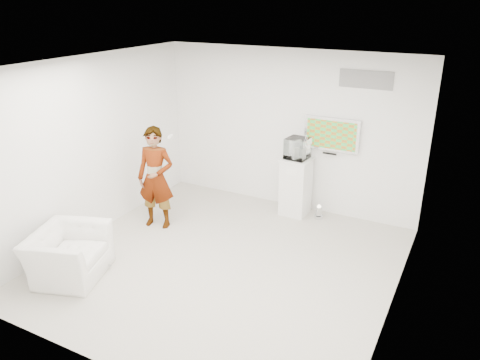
{
  "coord_description": "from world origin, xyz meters",
  "views": [
    {
      "loc": [
        3.13,
        -5.43,
        3.85
      ],
      "look_at": [
        -0.03,
        0.6,
        1.16
      ],
      "focal_mm": 35.0,
      "sensor_mm": 36.0,
      "label": 1
    }
  ],
  "objects_px": {
    "pedestal": "(296,186)",
    "floor_uplight": "(319,212)",
    "tv": "(332,134)",
    "armchair": "(68,254)",
    "person": "(156,178)"
  },
  "relations": [
    {
      "from": "pedestal",
      "to": "floor_uplight",
      "type": "height_order",
      "value": "pedestal"
    },
    {
      "from": "tv",
      "to": "armchair",
      "type": "xyz_separation_m",
      "value": [
        -2.68,
        -3.79,
        -1.2
      ]
    },
    {
      "from": "person",
      "to": "pedestal",
      "type": "xyz_separation_m",
      "value": [
        1.98,
        1.6,
        -0.36
      ]
    },
    {
      "from": "armchair",
      "to": "pedestal",
      "type": "bearing_deg",
      "value": -49.41
    },
    {
      "from": "pedestal",
      "to": "floor_uplight",
      "type": "xyz_separation_m",
      "value": [
        0.48,
        -0.01,
        -0.42
      ]
    },
    {
      "from": "floor_uplight",
      "to": "armchair",
      "type": "bearing_deg",
      "value": -126.78
    },
    {
      "from": "person",
      "to": "armchair",
      "type": "bearing_deg",
      "value": -107.63
    },
    {
      "from": "tv",
      "to": "person",
      "type": "bearing_deg",
      "value": -143.36
    },
    {
      "from": "person",
      "to": "pedestal",
      "type": "distance_m",
      "value": 2.57
    },
    {
      "from": "person",
      "to": "pedestal",
      "type": "relative_size",
      "value": 1.65
    },
    {
      "from": "person",
      "to": "floor_uplight",
      "type": "height_order",
      "value": "person"
    },
    {
      "from": "person",
      "to": "armchair",
      "type": "xyz_separation_m",
      "value": [
        -0.16,
        -1.92,
        -0.55
      ]
    },
    {
      "from": "armchair",
      "to": "tv",
      "type": "bearing_deg",
      "value": -53.27
    },
    {
      "from": "person",
      "to": "armchair",
      "type": "distance_m",
      "value": 2.01
    },
    {
      "from": "person",
      "to": "floor_uplight",
      "type": "bearing_deg",
      "value": 20.02
    }
  ]
}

